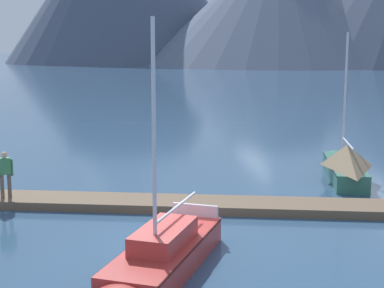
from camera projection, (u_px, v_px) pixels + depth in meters
ground_plane at (166, 246)px, 16.94m from camera, size 700.00×700.00×0.00m
dock at (185, 204)px, 20.83m from camera, size 29.92×2.77×0.30m
sailboat_mid_dock_port at (158, 260)px, 14.57m from camera, size 2.66×6.83×6.44m
sailboat_mid_dock_starboard at (344, 162)px, 25.34m from camera, size 1.58×6.65×6.33m
person_on_dock at (5, 172)px, 21.02m from camera, size 0.49×0.40×1.69m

